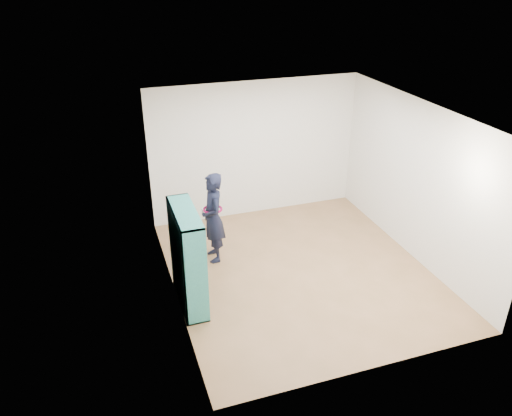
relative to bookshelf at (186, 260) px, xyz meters
name	(u,v)px	position (x,y,z in m)	size (l,w,h in m)	color
floor	(300,271)	(1.85, 0.21, -0.73)	(4.50, 4.50, 0.00)	brown
ceiling	(307,114)	(1.85, 0.21, 1.87)	(4.50, 4.50, 0.00)	white
wall_left	(170,219)	(-0.15, 0.21, 0.57)	(0.02, 4.50, 2.60)	silver
wall_right	(417,182)	(3.85, 0.21, 0.57)	(0.02, 4.50, 2.60)	silver
wall_back	(255,150)	(1.85, 2.46, 0.57)	(4.00, 0.02, 2.60)	silver
wall_front	(383,282)	(1.85, -2.04, 0.57)	(4.00, 0.02, 2.60)	silver
bookshelf	(186,260)	(0.00, 0.00, 0.00)	(0.32, 1.11, 1.49)	#27767B
person	(213,218)	(0.65, 1.04, 0.04)	(0.37, 0.56, 1.53)	black
smartphone	(202,211)	(0.50, 1.13, 0.14)	(0.03, 0.09, 0.12)	silver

